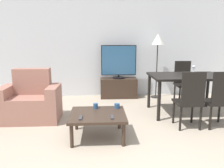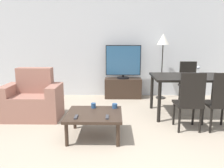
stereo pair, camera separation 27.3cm
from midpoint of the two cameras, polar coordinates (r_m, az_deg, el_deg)
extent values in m
cube|color=silver|center=(5.55, 2.72, 10.77)|extent=(7.17, 0.06, 2.70)
cube|color=#9E6B5B|center=(4.19, -18.21, -5.67)|extent=(0.64, 0.60, 0.44)
cube|color=#9E6B5B|center=(4.27, -17.73, 0.96)|extent=(0.64, 0.20, 0.47)
cube|color=#9E6B5B|center=(4.32, -23.47, -4.31)|extent=(0.18, 0.60, 0.62)
cube|color=#9E6B5B|center=(4.05, -12.75, -4.63)|extent=(0.18, 0.60, 0.62)
cube|color=#38281E|center=(5.43, 4.32, -1.06)|extent=(0.89, 0.37, 0.48)
cylinder|color=black|center=(5.38, 4.36, 1.62)|extent=(0.30, 0.30, 0.03)
cylinder|color=black|center=(5.37, 4.37, 2.04)|extent=(0.04, 0.04, 0.05)
cube|color=black|center=(5.32, 4.43, 6.17)|extent=(0.85, 0.04, 0.73)
cube|color=#2D5B84|center=(5.30, 4.45, 6.14)|extent=(0.81, 0.01, 0.69)
cube|color=#38281E|center=(3.22, -2.24, -7.97)|extent=(0.81, 0.72, 0.04)
cylinder|color=#38281E|center=(3.05, -9.24, -12.98)|extent=(0.05, 0.05, 0.33)
cylinder|color=#38281E|center=(3.01, 4.28, -13.19)|extent=(0.05, 0.05, 0.33)
cylinder|color=#38281E|center=(3.60, -7.56, -9.01)|extent=(0.05, 0.05, 0.33)
cylinder|color=#38281E|center=(3.57, 3.70, -9.13)|extent=(0.05, 0.05, 0.33)
cube|color=black|center=(4.36, 21.39, 1.72)|extent=(1.38, 0.90, 0.04)
cylinder|color=black|center=(3.90, 14.22, -4.65)|extent=(0.06, 0.06, 0.72)
cylinder|color=black|center=(4.63, 12.04, -1.99)|extent=(0.06, 0.06, 0.72)
cylinder|color=black|center=(5.03, 26.29, -1.88)|extent=(0.06, 0.06, 0.72)
cube|color=black|center=(3.73, 21.13, -4.93)|extent=(0.40, 0.40, 0.04)
cylinder|color=black|center=(3.89, 17.82, -7.38)|extent=(0.04, 0.04, 0.40)
cylinder|color=black|center=(3.99, 22.31, -7.20)|extent=(0.04, 0.04, 0.40)
cylinder|color=black|center=(3.60, 19.32, -9.02)|extent=(0.04, 0.04, 0.40)
cylinder|color=black|center=(3.71, 24.13, -8.75)|extent=(0.04, 0.04, 0.40)
cube|color=black|center=(3.50, 22.47, -1.46)|extent=(0.37, 0.04, 0.51)
cube|color=black|center=(5.13, 21.05, -0.58)|extent=(0.40, 0.40, 0.04)
cylinder|color=black|center=(4.97, 19.75, -3.40)|extent=(0.04, 0.04, 0.40)
cylinder|color=black|center=(5.09, 23.21, -3.33)|extent=(0.04, 0.04, 0.40)
cylinder|color=black|center=(5.27, 18.63, -2.51)|extent=(0.04, 0.04, 0.40)
cylinder|color=black|center=(5.38, 21.92, -2.47)|extent=(0.04, 0.04, 0.40)
cube|color=black|center=(5.25, 20.59, 2.75)|extent=(0.37, 0.04, 0.51)
cube|color=black|center=(3.92, 27.80, -4.71)|extent=(0.40, 0.40, 0.04)
cylinder|color=black|center=(4.05, 24.43, -7.10)|extent=(0.04, 0.04, 0.40)
cylinder|color=black|center=(4.19, 28.52, -6.87)|extent=(0.04, 0.04, 0.40)
cylinder|color=black|center=(3.78, 26.38, -8.61)|extent=(0.04, 0.04, 0.40)
cylinder|color=black|center=(5.57, 13.95, -3.48)|extent=(0.24, 0.24, 0.02)
cylinder|color=black|center=(5.44, 14.28, 3.16)|extent=(0.02, 0.02, 1.28)
cone|color=white|center=(5.39, 14.69, 11.28)|extent=(0.28, 0.28, 0.26)
cube|color=#38383D|center=(3.03, 1.34, -8.65)|extent=(0.04, 0.15, 0.02)
cube|color=#38383D|center=(3.05, -6.85, -8.58)|extent=(0.04, 0.15, 0.02)
cylinder|color=navy|center=(3.43, 3.00, -5.76)|extent=(0.08, 0.08, 0.07)
cylinder|color=navy|center=(3.44, -2.60, -5.66)|extent=(0.07, 0.07, 0.08)
cylinder|color=silver|center=(4.79, 23.09, 2.68)|extent=(0.06, 0.06, 0.01)
cylinder|color=silver|center=(4.78, 23.13, 3.14)|extent=(0.01, 0.01, 0.07)
sphere|color=silver|center=(4.78, 23.20, 3.96)|extent=(0.07, 0.07, 0.07)
camera|label=1|loc=(0.14, -87.97, 0.41)|focal=35.00mm
camera|label=2|loc=(0.14, 92.03, -0.41)|focal=35.00mm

